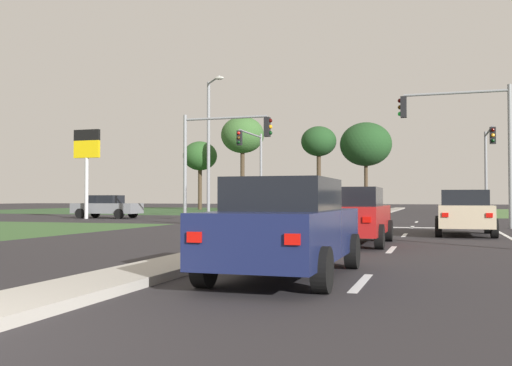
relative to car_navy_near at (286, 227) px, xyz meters
name	(u,v)px	position (x,y,z in m)	size (l,w,h in m)	color
ground_plane	(354,221)	(-2.25, 24.25, -0.82)	(200.00, 200.00, 0.00)	#282628
grass_verge_far_left	(154,210)	(-27.75, 48.75, -0.82)	(35.00, 35.00, 0.01)	#2D4C28
median_island_near	(253,245)	(-2.25, 5.25, -0.75)	(1.20, 22.00, 0.14)	#ADA89E
median_island_far	(389,211)	(-2.25, 49.25, -0.75)	(1.20, 36.00, 0.14)	gray
lane_dash_near	(361,283)	(1.25, -0.29, -0.82)	(0.14, 2.00, 0.01)	silver
lane_dash_second	(391,250)	(1.25, 5.71, -0.82)	(0.14, 2.00, 0.01)	silver
lane_dash_third	(405,235)	(1.25, 11.71, -0.82)	(0.14, 2.00, 0.01)	silver
lane_dash_fourth	(412,227)	(1.25, 17.71, -0.82)	(0.14, 2.00, 0.01)	silver
lane_dash_fifth	(417,222)	(1.25, 23.71, -0.82)	(0.14, 2.00, 0.01)	silver
stop_bar_near	(419,228)	(1.55, 17.25, -0.82)	(6.40, 0.50, 0.01)	silver
crosswalk_bar_near	(217,223)	(-8.65, 19.05, -0.82)	(0.70, 2.80, 0.01)	silver
crosswalk_bar_second	(238,223)	(-7.50, 19.05, -0.82)	(0.70, 2.80, 0.01)	silver
crosswalk_bar_third	(259,224)	(-6.35, 19.05, -0.82)	(0.70, 2.80, 0.01)	silver
crosswalk_bar_fourth	(281,224)	(-5.20, 19.05, -0.82)	(0.70, 2.80, 0.01)	silver
crosswalk_bar_fifth	(303,224)	(-4.05, 19.05, -0.82)	(0.70, 2.80, 0.01)	silver
crosswalk_bar_sixth	(326,225)	(-2.90, 19.05, -0.82)	(0.70, 2.80, 0.01)	silver
crosswalk_bar_seventh	(349,225)	(-1.75, 19.05, -0.82)	(0.70, 2.80, 0.01)	silver
crosswalk_bar_eighth	(373,225)	(-0.60, 19.05, -0.82)	(0.70, 2.80, 0.01)	silver
car_navy_near	(286,227)	(0.00, 0.00, 0.00)	(1.95, 4.56, 1.61)	#161E47
car_red_second	(351,215)	(0.03, 7.13, -0.01)	(2.07, 4.50, 1.60)	#A31919
car_blue_third	(344,205)	(-4.52, 35.20, -0.02)	(2.06, 4.32, 1.56)	navy
car_beige_fifth	(464,212)	(3.25, 12.31, -0.02)	(1.95, 4.23, 1.58)	#BCAD8E
car_grey_sixth	(106,206)	(-18.29, 23.90, -0.05)	(4.48, 1.95, 1.50)	slate
traffic_signal_near_right	(469,131)	(3.71, 17.65, 3.42)	(4.77, 0.32, 6.20)	gray
traffic_signal_far_right	(488,156)	(5.35, 28.86, 3.09)	(0.32, 5.41, 5.61)	gray
traffic_signal_near_left	(216,148)	(-8.15, 17.65, 3.00)	(4.69, 0.32, 5.54)	gray
traffic_signal_far_left	(253,158)	(-9.85, 29.04, 3.31)	(0.32, 5.13, 5.98)	gray
street_lamp_second	(210,141)	(-10.85, 23.42, 3.96)	(1.76, 2.01, 8.45)	gray
pedestrian_at_median	(375,200)	(-2.26, 36.00, 0.34)	(0.34, 0.34, 1.69)	#335184
fuel_price_totem	(87,154)	(-18.95, 22.61, 3.32)	(1.80, 0.24, 5.68)	silver
treeline_near	(200,156)	(-24.03, 52.97, 5.36)	(3.97, 3.97, 7.94)	#423323
treeline_second	(242,136)	(-17.85, 50.16, 7.31)	(4.68, 4.68, 10.20)	#423323
treeline_third	(319,142)	(-9.63, 51.07, 6.42)	(3.73, 3.73, 8.94)	#423323
treeline_fourth	(366,144)	(-4.80, 51.98, 6.14)	(5.40, 5.40, 9.28)	#423323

